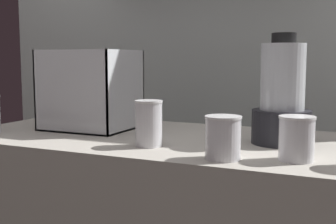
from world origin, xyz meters
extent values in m
cube|color=silver|center=(0.00, 0.77, 1.25)|extent=(2.60, 0.04, 2.50)
cube|color=white|center=(-0.32, 0.04, 0.90)|extent=(0.30, 0.25, 0.01)
cube|color=white|center=(-0.32, -0.08, 1.04)|extent=(0.30, 0.01, 0.28)
cube|color=white|center=(-0.32, 0.16, 1.04)|extent=(0.30, 0.01, 0.28)
cube|color=white|center=(-0.47, 0.04, 1.04)|extent=(0.01, 0.25, 0.28)
cube|color=white|center=(-0.18, 0.04, 1.04)|extent=(0.01, 0.25, 0.28)
cone|color=orange|center=(-0.34, 0.03, 0.92)|extent=(0.18, 0.12, 0.03)
cone|color=orange|center=(-0.35, 0.06, 0.92)|extent=(0.08, 0.19, 0.02)
cone|color=orange|center=(-0.31, 0.03, 0.92)|extent=(0.03, 0.19, 0.03)
cone|color=orange|center=(-0.36, 0.07, 0.92)|extent=(0.16, 0.11, 0.03)
cone|color=orange|center=(-0.31, 0.06, 0.95)|extent=(0.18, 0.11, 0.03)
cone|color=orange|center=(-0.33, 0.04, 0.95)|extent=(0.09, 0.19, 0.03)
cone|color=orange|center=(-0.34, 0.03, 0.96)|extent=(0.19, 0.06, 0.03)
cylinder|color=black|center=(0.35, 0.03, 0.95)|extent=(0.17, 0.17, 0.10)
cylinder|color=silver|center=(0.35, 0.03, 1.10)|extent=(0.13, 0.13, 0.19)
cylinder|color=orange|center=(0.35, 0.03, 1.02)|extent=(0.12, 0.12, 0.04)
cylinder|color=black|center=(0.35, 0.03, 1.21)|extent=(0.07, 0.07, 0.03)
cylinder|color=white|center=(0.01, -0.16, 0.96)|extent=(0.08, 0.08, 0.13)
cylinder|color=orange|center=(0.01, -0.16, 0.94)|extent=(0.07, 0.07, 0.08)
cylinder|color=white|center=(0.01, -0.16, 1.03)|extent=(0.08, 0.08, 0.01)
cylinder|color=white|center=(0.26, -0.24, 0.95)|extent=(0.09, 0.09, 0.10)
cylinder|color=yellow|center=(0.26, -0.24, 0.94)|extent=(0.08, 0.08, 0.07)
cylinder|color=white|center=(0.26, -0.24, 1.01)|extent=(0.09, 0.09, 0.01)
cylinder|color=white|center=(0.42, -0.18, 0.95)|extent=(0.09, 0.09, 0.10)
cylinder|color=orange|center=(0.42, -0.18, 0.94)|extent=(0.08, 0.08, 0.08)
cylinder|color=white|center=(0.42, -0.18, 1.01)|extent=(0.09, 0.09, 0.01)
camera|label=1|loc=(0.57, -1.26, 1.14)|focal=46.69mm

